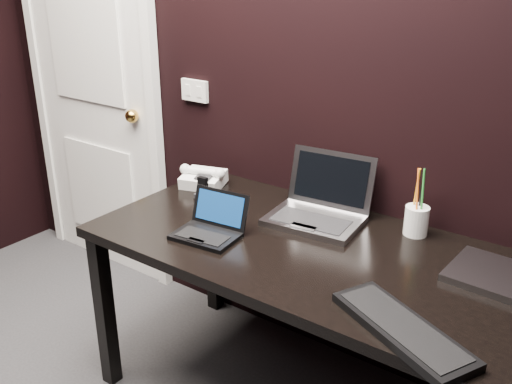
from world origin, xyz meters
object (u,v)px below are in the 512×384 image
Objects in this scene: silver_laptop at (319,209)px; pen_cup at (416,219)px; door at (93,88)px; netbook at (210,228)px; ext_keyboard at (402,329)px; mobile_phone at (202,190)px; closed_laptop at (507,279)px; desk at (320,268)px; desk_phone at (203,178)px.

pen_cup is (0.36, 0.10, 0.01)m from silver_laptop.
door is 8.43× the size of netbook.
ext_keyboard is 1.15m from mobile_phone.
silver_laptop reaches higher than closed_laptop.
closed_laptop is at bearing 69.46° from ext_keyboard.
netbook is at bearing -158.70° from desk.
ext_keyboard is (0.43, -0.30, 0.09)m from desk.
netbook reaches higher than desk.
mobile_phone reaches higher than closed_laptop.
mobile_phone is (-0.65, 0.11, 0.11)m from desk.
pen_cup reaches higher than closed_laptop.
netbook is at bearing -22.63° from door.
netbook is at bearing -143.46° from pen_cup.
pen_cup is (1.88, -0.07, -0.24)m from door.
pen_cup reaches higher than mobile_phone.
netbook is 0.50m from desk_phone.
door is at bearing 174.15° from closed_laptop.
netbook is at bearing -125.85° from silver_laptop.
pen_cup is at bearing -2.17° from door.
door is 23.42× the size of mobile_phone.
desk_phone is at bearing 179.63° from silver_laptop.
mobile_phone is 0.35× the size of pen_cup.
ext_keyboard is (0.81, -0.15, -0.02)m from netbook.
desk_phone reaches higher than desk.
desk_phone is at bearing 129.02° from mobile_phone.
netbook is 0.66× the size of silver_laptop.
netbook reaches higher than mobile_phone.
mobile_phone is 0.90m from pen_cup.
netbook is at bearing 169.62° from ext_keyboard.
ext_keyboard is at bearing -110.54° from closed_laptop.
silver_laptop is at bearing 10.76° from mobile_phone.
netbook is at bearing -44.80° from mobile_phone.
desk is at bearing -166.23° from closed_laptop.
desk is 0.27m from silver_laptop.
door reaches higher than closed_laptop.
netbook is 0.70× the size of closed_laptop.
netbook is (1.26, -0.53, -0.27)m from door.
desk is (1.65, -0.38, -0.38)m from door.
mobile_phone is (-0.26, 0.26, 0.00)m from netbook.
desk is 0.62m from closed_laptop.
silver_laptop reaches higher than desk_phone.
desk is at bearing -9.39° from mobile_phone.
desk_phone reaches higher than closed_laptop.
pen_cup is at bearing 15.52° from silver_laptop.
ext_keyboard is at bearing -10.38° from netbook.
pen_cup is at bearing 5.69° from desk_phone.
netbook is 0.37m from mobile_phone.
closed_laptop is (0.72, -0.06, -0.03)m from silver_laptop.
desk is at bearing -15.99° from desk_phone.
desk_phone is at bearing 133.57° from netbook.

